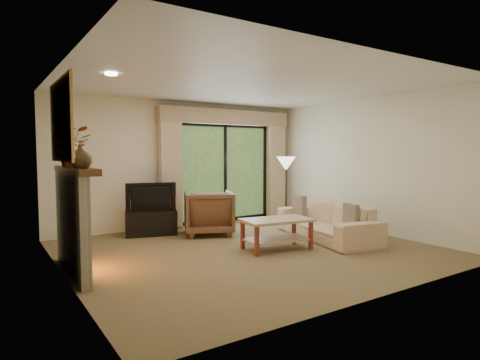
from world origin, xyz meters
TOP-DOWN VIEW (x-y plane):
  - floor at (0.00, 0.00)m, footprint 5.50×5.50m
  - ceiling at (0.00, 0.00)m, footprint 5.50×5.50m
  - wall_back at (0.00, 2.50)m, footprint 5.00×0.00m
  - wall_front at (0.00, -2.50)m, footprint 5.00×0.00m
  - wall_left at (-2.75, 0.00)m, footprint 0.00×5.00m
  - wall_right at (2.75, 0.00)m, footprint 0.00×5.00m
  - fireplace at (-2.63, 0.20)m, footprint 0.24×1.70m
  - mirror at (-2.71, 0.20)m, footprint 0.07×1.45m
  - sliding_door at (1.00, 2.45)m, footprint 2.26×0.10m
  - curtain_left at (-0.35, 2.34)m, footprint 0.45×0.18m
  - curtain_right at (2.35, 2.34)m, footprint 0.45×0.18m
  - cornice at (1.00, 2.36)m, footprint 3.20×0.24m
  - media_console at (-0.92, 1.95)m, footprint 1.01×0.66m
  - tv at (-0.92, 1.95)m, footprint 0.91×0.36m
  - armchair at (0.02, 1.42)m, footprint 1.18×1.19m
  - sofa at (1.61, -0.08)m, footprint 1.30×2.33m
  - pillow_near at (1.53, -0.71)m, footprint 0.16×0.35m
  - pillow_far at (1.53, 0.56)m, footprint 0.18×0.39m
  - coffee_table at (0.36, -0.22)m, footprint 1.18×0.76m
  - floor_lamp at (1.71, 1.17)m, footprint 0.49×0.49m
  - vase at (-2.61, -0.33)m, footprint 0.27×0.27m
  - branches at (-2.61, 0.08)m, footprint 0.55×0.51m

SIDE VIEW (x-z plane):
  - floor at x=0.00m, z-range 0.00..0.00m
  - media_console at x=-0.92m, z-range 0.00..0.47m
  - coffee_table at x=0.36m, z-range 0.00..0.50m
  - sofa at x=1.61m, z-range 0.00..0.64m
  - armchair at x=0.02m, z-range 0.00..0.83m
  - pillow_near at x=1.53m, z-range 0.36..0.70m
  - pillow_far at x=1.53m, z-range 0.35..0.73m
  - fireplace at x=-2.63m, z-range 0.00..1.37m
  - tv at x=-0.92m, z-range 0.47..1.00m
  - floor_lamp at x=1.71m, z-range 0.00..1.47m
  - sliding_door at x=1.00m, z-range 0.02..2.18m
  - curtain_left at x=-0.35m, z-range 0.02..2.38m
  - curtain_right at x=2.35m, z-range 0.02..2.38m
  - wall_back at x=0.00m, z-range -1.20..3.80m
  - wall_front at x=0.00m, z-range -1.20..3.80m
  - wall_left at x=-2.75m, z-range -1.20..3.80m
  - wall_right at x=2.75m, z-range -1.20..3.80m
  - vase at x=-2.61m, z-range 1.37..1.65m
  - branches at x=-2.61m, z-range 1.37..1.87m
  - mirror at x=-2.71m, z-range 1.44..2.46m
  - cornice at x=1.00m, z-range 2.16..2.48m
  - ceiling at x=0.00m, z-range 2.60..2.60m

